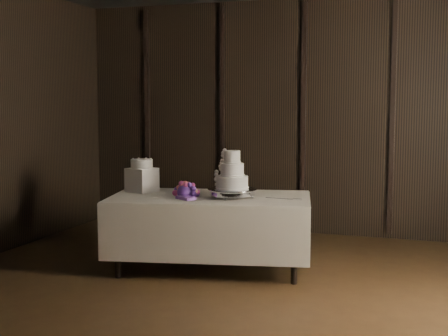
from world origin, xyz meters
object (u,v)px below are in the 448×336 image
Objects in this scene: display_table at (210,230)px; bouquet at (186,191)px; small_cake at (142,164)px; wedding_cake at (229,174)px; cake_stand at (232,193)px; box_pedestal at (142,180)px.

bouquet reaches higher than display_table.
small_cake is at bearing 163.69° from display_table.
wedding_cake reaches higher than bouquet.
display_table is at bearing 36.07° from bouquet.
wedding_cake is at bearing -150.26° from cake_stand.
display_table is 0.48m from bouquet.
cake_stand is 2.11× the size of small_cake.
display_table is at bearing 178.21° from wedding_cake.
wedding_cake reaches higher than cake_stand.
bouquet is (-0.20, -0.15, 0.41)m from display_table.
bouquet is 1.76× the size of small_cake.
bouquet is (-0.42, -0.11, -0.17)m from wedding_cake.
wedding_cake is (-0.03, -0.02, 0.19)m from cake_stand.
box_pedestal is (-1.02, 0.08, 0.08)m from cake_stand.
small_cake reaches higher than cake_stand.
cake_stand reaches higher than display_table.
small_cake is (-0.58, 0.21, 0.23)m from bouquet.
wedding_cake is at bearing -5.36° from small_cake.
box_pedestal is (-1.00, 0.09, -0.11)m from wedding_cake.
display_table is 4.47× the size of cake_stand.
bouquet is 0.62m from box_pedestal.
small_cake is at bearing -178.56° from wedding_cake.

